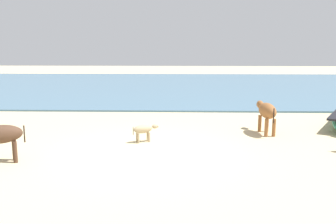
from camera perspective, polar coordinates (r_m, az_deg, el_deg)
ground at (r=10.85m, az=-3.86°, el=-6.10°), size 80.00×80.00×0.00m
sea_water at (r=26.85m, az=-0.53°, el=3.93°), size 60.00×20.00×0.08m
calf_far_dun at (r=11.87m, az=-3.65°, el=-2.66°), size 0.81×0.54×0.56m
cow_second_adult_brown at (r=13.28m, az=14.62°, el=0.06°), size 0.60×1.65×1.07m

